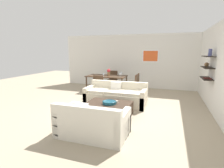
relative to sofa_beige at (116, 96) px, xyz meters
The scene contains 18 objects.
ground_plane 0.45m from the sofa_beige, 84.94° to the right, with size 18.00×18.00×0.00m, color tan.
back_wall_unit 3.38m from the sofa_beige, 84.02° to the left, with size 8.40×0.09×2.70m.
right_wall_shelf_unit 3.25m from the sofa_beige, ahead, with size 0.34×8.20×2.70m.
sofa_beige is the anchor object (origin of this frame).
loveseat_white 2.43m from the sofa_beige, 84.93° to the right, with size 1.53×0.90×0.78m.
coffee_table 1.19m from the sofa_beige, 83.75° to the right, with size 1.30×0.97×0.38m.
decorative_bowl 1.23m from the sofa_beige, 81.39° to the right, with size 0.39×0.39×0.08m.
candle_jar 1.13m from the sofa_beige, 71.12° to the right, with size 0.07×0.07×0.07m, color silver.
dining_table 2.08m from the sofa_beige, 119.67° to the left, with size 1.81×0.92×0.75m.
dining_chair_foot 1.37m from the sofa_beige, 138.12° to the left, with size 0.44×0.44×0.88m.
dining_chair_right_near 1.61m from the sofa_beige, 79.09° to the left, with size 0.44×0.44×0.88m.
dining_chair_head 2.83m from the sofa_beige, 110.94° to the left, with size 0.44×0.44×0.88m.
dining_chair_right_far 2.01m from the sofa_beige, 81.33° to the left, with size 0.44×0.44×0.88m.
wine_glass_right_far 2.00m from the sofa_beige, 100.11° to the left, with size 0.07×0.07×0.17m.
wine_glass_head 2.46m from the sofa_beige, 114.93° to the left, with size 0.07×0.07×0.16m.
wine_glass_right_near 1.79m from the sofa_beige, 101.46° to the left, with size 0.08×0.08×0.16m.
wine_glass_foot 1.80m from the sofa_beige, 126.35° to the left, with size 0.08×0.08×0.17m.
centerpiece_vase 2.14m from the sofa_beige, 116.95° to the left, with size 0.16×0.16×0.31m.
Camera 1 is at (1.77, -5.39, 1.86)m, focal length 28.00 mm.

